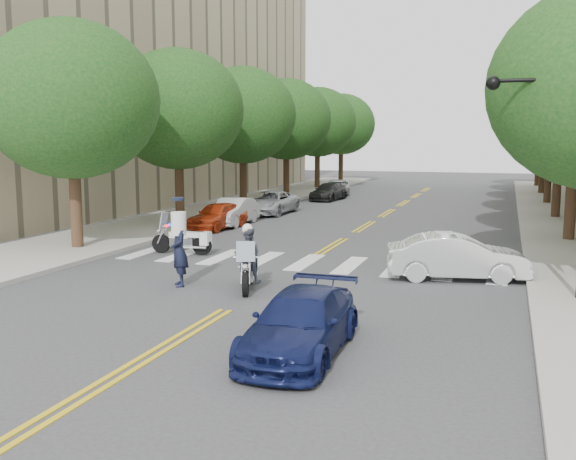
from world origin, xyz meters
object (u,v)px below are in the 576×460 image
at_px(sedan_blue, 301,324).
at_px(motorcycle_police, 248,260).
at_px(officer_standing, 179,251).
at_px(motorcycle_parked, 187,240).
at_px(convertible, 457,257).

bearing_deg(sedan_blue, motorcycle_police, 121.57).
relative_size(motorcycle_police, officer_standing, 1.08).
distance_m(officer_standing, sedan_blue, 6.71).
relative_size(motorcycle_parked, sedan_blue, 0.56).
bearing_deg(officer_standing, motorcycle_police, 61.03).
xyz_separation_m(motorcycle_police, motorcycle_parked, (-4.18, 4.31, -0.30)).
xyz_separation_m(motorcycle_parked, convertible, (9.60, -1.17, 0.16)).
distance_m(motorcycle_police, convertible, 6.26).
xyz_separation_m(motorcycle_police, sedan_blue, (3.06, -4.73, -0.22)).
bearing_deg(motorcycle_police, officer_standing, -9.54).
relative_size(motorcycle_police, sedan_blue, 0.53).
bearing_deg(motorcycle_police, convertible, -168.24).
height_order(officer_standing, sedan_blue, officer_standing).
distance_m(motorcycle_parked, convertible, 9.67).
height_order(convertible, sedan_blue, convertible).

